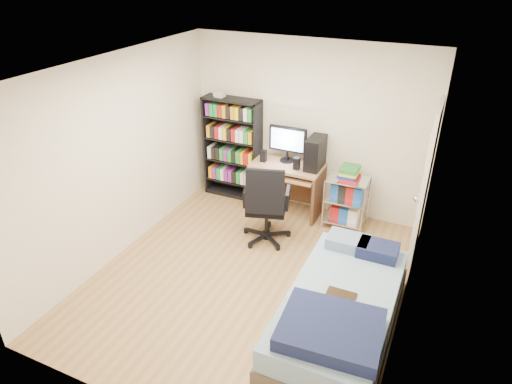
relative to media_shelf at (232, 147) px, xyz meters
The scene contains 7 objects.
room 2.21m from the media_shelf, 57.96° to the right, with size 3.58×4.08×2.58m.
media_shelf is the anchor object (origin of this frame).
computer_desk 1.08m from the media_shelf, ahead, with size 1.03×0.59×1.29m.
office_chair 1.50m from the media_shelf, 45.06° to the right, with size 0.84×0.84×1.13m.
wire_cart 1.90m from the media_shelf, ahead, with size 0.57×0.41×0.92m.
bed 3.30m from the media_shelf, 43.47° to the right, with size 1.05×2.10×0.60m.
door 2.92m from the media_shelf, ahead, with size 0.12×0.80×2.00m.
Camera 1 is at (1.90, -3.96, 3.49)m, focal length 32.00 mm.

